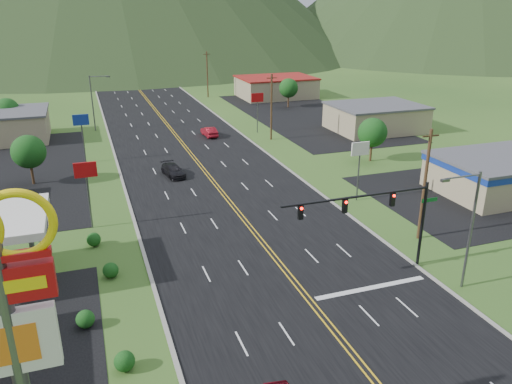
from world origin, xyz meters
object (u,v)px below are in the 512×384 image
object	(u,v)px
car_dark_mid	(173,171)
traffic_signal	(380,209)
pylon_sign	(7,312)
streetlight_east	(468,223)
car_red_far	(209,132)
streetlight_west	(94,99)

from	to	relation	value
car_dark_mid	traffic_signal	bearing A→B (deg)	-78.94
pylon_sign	car_dark_mid	world-z (taller)	pylon_sign
traffic_signal	streetlight_east	distance (m)	6.17
traffic_signal	pylon_sign	bearing A→B (deg)	-152.94
traffic_signal	car_red_far	world-z (taller)	traffic_signal
pylon_sign	streetlight_west	bearing A→B (deg)	85.53
pylon_sign	car_dark_mid	distance (m)	43.29
streetlight_east	car_red_far	xyz separation A→B (m)	(-6.27, 49.96, -4.43)
traffic_signal	car_dark_mid	distance (m)	30.66
car_dark_mid	car_red_far	size ratio (longest dim) A/B	1.03
pylon_sign	streetlight_west	world-z (taller)	pylon_sign
pylon_sign	traffic_signal	distance (m)	26.67
streetlight_east	car_dark_mid	distance (m)	36.10
streetlight_west	streetlight_east	bearing A→B (deg)	-69.14
traffic_signal	streetlight_east	size ratio (longest dim) A/B	1.46
pylon_sign	traffic_signal	xyz separation A→B (m)	(23.48, 12.00, -3.97)
car_red_far	streetlight_west	bearing A→B (deg)	-34.65
pylon_sign	car_red_far	xyz separation A→B (m)	(21.91, 57.96, -8.55)
pylon_sign	streetlight_east	world-z (taller)	pylon_sign
pylon_sign	streetlight_west	distance (m)	68.33
pylon_sign	streetlight_east	bearing A→B (deg)	15.85
streetlight_west	car_dark_mid	size ratio (longest dim) A/B	1.91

